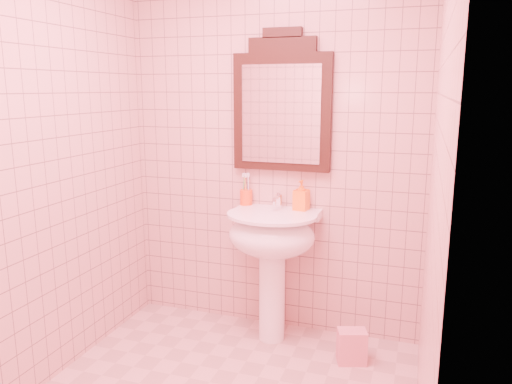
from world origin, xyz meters
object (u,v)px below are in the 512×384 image
(mirror, at_px, (282,106))
(toothbrush_cup, at_px, (246,197))
(soap_dispenser, at_px, (301,195))
(pedestal_sink, at_px, (272,244))
(towel, at_px, (352,346))

(mirror, bearing_deg, toothbrush_cup, -175.67)
(mirror, distance_m, soap_dispenser, 0.59)
(soap_dispenser, bearing_deg, mirror, 169.97)
(pedestal_sink, xyz_separation_m, soap_dispenser, (0.15, 0.15, 0.30))
(towel, bearing_deg, toothbrush_cup, 158.53)
(towel, bearing_deg, soap_dispenser, 144.93)
(mirror, distance_m, toothbrush_cup, 0.66)
(soap_dispenser, distance_m, towel, 0.98)
(mirror, bearing_deg, towel, -30.90)
(toothbrush_cup, distance_m, soap_dispenser, 0.40)
(pedestal_sink, relative_size, soap_dispenser, 4.37)
(toothbrush_cup, xyz_separation_m, soap_dispenser, (0.39, -0.03, 0.04))
(towel, bearing_deg, mirror, 149.10)
(pedestal_sink, height_order, toothbrush_cup, toothbrush_cup)
(toothbrush_cup, bearing_deg, pedestal_sink, -37.33)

